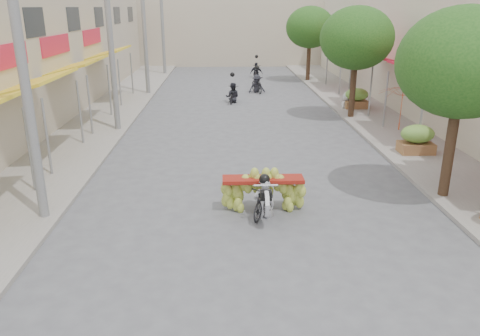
% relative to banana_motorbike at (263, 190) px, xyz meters
% --- Properties ---
extents(ground, '(120.00, 120.00, 0.00)m').
position_rel_banana_motorbike_xyz_m(ground, '(-0.21, -3.19, -0.67)').
color(ground, '#58595D').
rests_on(ground, ground).
extents(sidewalk_left, '(4.00, 60.00, 0.12)m').
position_rel_banana_motorbike_xyz_m(sidewalk_left, '(-7.21, 11.81, -0.61)').
color(sidewalk_left, gray).
rests_on(sidewalk_left, ground).
extents(sidewalk_right, '(4.00, 60.00, 0.12)m').
position_rel_banana_motorbike_xyz_m(sidewalk_right, '(6.79, 11.81, -0.61)').
color(sidewalk_right, gray).
rests_on(sidewalk_right, ground).
extents(far_building, '(20.00, 6.00, 7.00)m').
position_rel_banana_motorbike_xyz_m(far_building, '(-0.21, 34.81, 2.83)').
color(far_building, '#B4A68E').
rests_on(far_building, ground).
extents(utility_pole_near, '(0.60, 0.24, 8.00)m').
position_rel_banana_motorbike_xyz_m(utility_pole_near, '(-5.61, -0.19, 3.35)').
color(utility_pole_near, slate).
rests_on(utility_pole_near, ground).
extents(utility_pole_mid, '(0.60, 0.24, 8.00)m').
position_rel_banana_motorbike_xyz_m(utility_pole_mid, '(-5.61, 8.81, 3.35)').
color(utility_pole_mid, slate).
rests_on(utility_pole_mid, ground).
extents(utility_pole_far, '(0.60, 0.24, 8.00)m').
position_rel_banana_motorbike_xyz_m(utility_pole_far, '(-5.61, 17.81, 3.35)').
color(utility_pole_far, slate).
rests_on(utility_pole_far, ground).
extents(utility_pole_back, '(0.60, 0.24, 8.00)m').
position_rel_banana_motorbike_xyz_m(utility_pole_back, '(-5.61, 26.81, 3.35)').
color(utility_pole_back, slate).
rests_on(utility_pole_back, ground).
extents(street_tree_near, '(3.40, 3.40, 5.25)m').
position_rel_banana_motorbike_xyz_m(street_tree_near, '(5.19, 0.81, 3.11)').
color(street_tree_near, '#3A2719').
rests_on(street_tree_near, ground).
extents(street_tree_mid, '(3.40, 3.40, 5.25)m').
position_rel_banana_motorbike_xyz_m(street_tree_mid, '(5.19, 10.81, 3.11)').
color(street_tree_mid, '#3A2719').
rests_on(street_tree_mid, ground).
extents(street_tree_far, '(3.40, 3.40, 5.25)m').
position_rel_banana_motorbike_xyz_m(street_tree_far, '(5.19, 22.81, 3.11)').
color(street_tree_far, '#3A2719').
rests_on(street_tree_far, ground).
extents(produce_crate_mid, '(1.20, 0.88, 1.16)m').
position_rel_banana_motorbike_xyz_m(produce_crate_mid, '(5.99, 4.81, 0.04)').
color(produce_crate_mid, brown).
rests_on(produce_crate_mid, ground).
extents(produce_crate_far, '(1.20, 0.88, 1.16)m').
position_rel_banana_motorbike_xyz_m(produce_crate_far, '(5.99, 12.81, 0.04)').
color(produce_crate_far, brown).
rests_on(produce_crate_far, ground).
extents(banana_motorbike, '(2.20, 1.76, 1.96)m').
position_rel_banana_motorbike_xyz_m(banana_motorbike, '(0.00, 0.00, 0.00)').
color(banana_motorbike, black).
rests_on(banana_motorbike, ground).
extents(market_umbrella, '(2.37, 2.37, 1.68)m').
position_rel_banana_motorbike_xyz_m(market_umbrella, '(5.63, 5.63, 1.77)').
color(market_umbrella, '#A53916').
rests_on(market_umbrella, ground).
extents(pedestrian, '(0.90, 0.86, 1.59)m').
position_rel_banana_motorbike_xyz_m(pedestrian, '(5.51, 12.92, 0.24)').
color(pedestrian, silver).
rests_on(pedestrian, ground).
extents(bg_motorbike_a, '(0.86, 1.65, 1.95)m').
position_rel_banana_motorbike_xyz_m(bg_motorbike_a, '(-0.46, 15.10, 0.08)').
color(bg_motorbike_a, black).
rests_on(bg_motorbike_a, ground).
extents(bg_motorbike_b, '(1.17, 1.91, 1.95)m').
position_rel_banana_motorbike_xyz_m(bg_motorbike_b, '(1.15, 18.28, 0.16)').
color(bg_motorbike_b, black).
rests_on(bg_motorbike_b, ground).
extents(bg_motorbike_c, '(1.05, 1.64, 1.95)m').
position_rel_banana_motorbike_xyz_m(bg_motorbike_c, '(1.60, 25.03, 0.13)').
color(bg_motorbike_c, black).
rests_on(bg_motorbike_c, ground).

